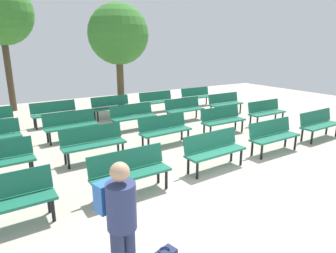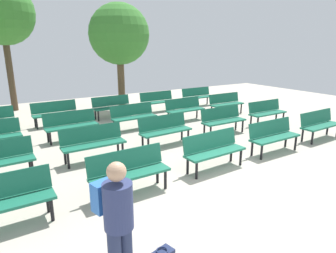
% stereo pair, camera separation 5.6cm
% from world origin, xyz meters
% --- Properties ---
extents(ground_plane, '(26.01, 26.01, 0.00)m').
position_xyz_m(ground_plane, '(0.00, 0.00, 0.00)').
color(ground_plane, '#B2A899').
extents(bench_r0_c0, '(1.61, 0.52, 0.87)m').
position_xyz_m(bench_r0_c0, '(-4.43, 1.51, 0.50)').
color(bench_r0_c0, '#19664C').
rests_on(bench_r0_c0, ground_plane).
extents(bench_r0_c1, '(1.61, 0.51, 0.87)m').
position_xyz_m(bench_r0_c1, '(-2.22, 1.50, 0.50)').
color(bench_r0_c1, '#19664C').
rests_on(bench_r0_c1, ground_plane).
extents(bench_r0_c2, '(1.62, 0.55, 0.87)m').
position_xyz_m(bench_r0_c2, '(-0.01, 1.58, 0.50)').
color(bench_r0_c2, '#19664C').
rests_on(bench_r0_c2, ground_plane).
extents(bench_r0_c3, '(1.60, 0.49, 0.87)m').
position_xyz_m(bench_r0_c3, '(2.12, 1.59, 0.50)').
color(bench_r0_c3, '#19664C').
rests_on(bench_r0_c3, ground_plane).
extents(bench_r0_c4, '(1.61, 0.53, 0.87)m').
position_xyz_m(bench_r0_c4, '(4.35, 1.65, 0.50)').
color(bench_r0_c4, '#19664C').
rests_on(bench_r0_c4, ground_plane).
extents(bench_r1_c1, '(1.60, 0.49, 0.87)m').
position_xyz_m(bench_r1_c1, '(-2.27, 3.60, 0.50)').
color(bench_r1_c1, '#19664C').
rests_on(bench_r1_c1, ground_plane).
extents(bench_r1_c2, '(1.62, 0.56, 0.87)m').
position_xyz_m(bench_r1_c2, '(-0.11, 3.66, 0.50)').
color(bench_r1_c2, '#19664C').
rests_on(bench_r1_c2, ground_plane).
extents(bench_r1_c3, '(1.60, 0.48, 0.87)m').
position_xyz_m(bench_r1_c3, '(2.14, 3.66, 0.50)').
color(bench_r1_c3, '#19664C').
rests_on(bench_r1_c3, ground_plane).
extents(bench_r1_c4, '(1.60, 0.49, 0.87)m').
position_xyz_m(bench_r1_c4, '(4.34, 3.72, 0.50)').
color(bench_r1_c4, '#19664C').
rests_on(bench_r1_c4, ground_plane).
extents(bench_r2_c1, '(1.62, 0.55, 0.87)m').
position_xyz_m(bench_r2_c1, '(-2.32, 5.66, 0.50)').
color(bench_r2_c1, '#19664C').
rests_on(bench_r2_c1, ground_plane).
extents(bench_r2_c2, '(1.62, 0.54, 0.87)m').
position_xyz_m(bench_r2_c2, '(-0.16, 5.71, 0.50)').
color(bench_r2_c2, '#19664C').
rests_on(bench_r2_c2, ground_plane).
extents(bench_r2_c3, '(1.62, 0.54, 0.87)m').
position_xyz_m(bench_r2_c3, '(2.05, 5.76, 0.50)').
color(bench_r2_c3, '#19664C').
rests_on(bench_r2_c3, ground_plane).
extents(bench_r2_c4, '(1.60, 0.48, 0.87)m').
position_xyz_m(bench_r2_c4, '(4.22, 5.80, 0.50)').
color(bench_r2_c4, '#19664C').
rests_on(bench_r2_c4, ground_plane).
extents(bench_r3_c1, '(1.62, 0.54, 0.87)m').
position_xyz_m(bench_r3_c1, '(-2.40, 7.68, 0.50)').
color(bench_r3_c1, '#19664C').
rests_on(bench_r3_c1, ground_plane).
extents(bench_r3_c2, '(1.62, 0.56, 0.87)m').
position_xyz_m(bench_r3_c2, '(-0.18, 7.70, 0.50)').
color(bench_r3_c2, '#19664C').
rests_on(bench_r3_c2, ground_plane).
extents(bench_r3_c3, '(1.61, 0.50, 0.87)m').
position_xyz_m(bench_r3_c3, '(1.97, 7.76, 0.50)').
color(bench_r3_c3, '#19664C').
rests_on(bench_r3_c3, ground_plane).
extents(bench_r3_c4, '(1.60, 0.49, 0.87)m').
position_xyz_m(bench_r3_c4, '(4.24, 7.84, 0.50)').
color(bench_r3_c4, '#19664C').
rests_on(bench_r3_c4, ground_plane).
extents(tree_0, '(2.65, 2.65, 5.50)m').
position_xyz_m(tree_0, '(-3.46, 11.35, 4.14)').
color(tree_0, '#4C3A28').
rests_on(tree_0, ground_plane).
extents(tree_2, '(2.59, 2.59, 4.62)m').
position_xyz_m(tree_2, '(0.75, 8.89, 3.30)').
color(tree_2, brown).
rests_on(tree_2, ground_plane).
extents(visitor_with_backpack, '(0.43, 0.58, 1.65)m').
position_xyz_m(visitor_with_backpack, '(-3.30, -0.61, 0.94)').
color(visitor_with_backpack, navy).
rests_on(visitor_with_backpack, ground_plane).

